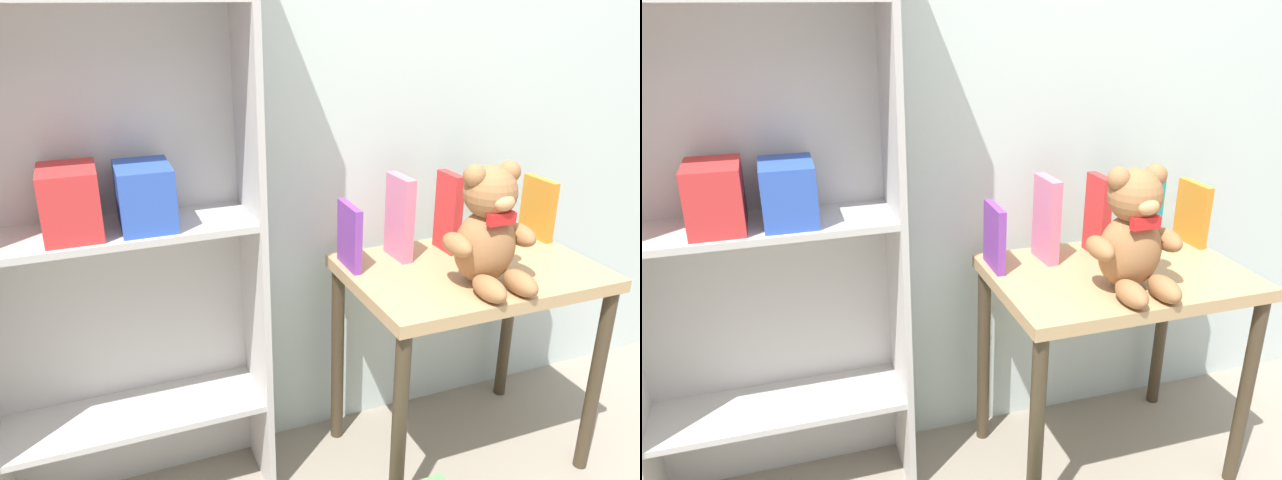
{
  "view_description": "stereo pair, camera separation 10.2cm",
  "coord_description": "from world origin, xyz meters",
  "views": [
    {
      "loc": [
        -0.87,
        -0.27,
        1.36
      ],
      "look_at": [
        -0.33,
        1.14,
        0.77
      ],
      "focal_mm": 35.0,
      "sensor_mm": 36.0,
      "label": 1
    },
    {
      "loc": [
        -0.78,
        -0.3,
        1.36
      ],
      "look_at": [
        -0.33,
        1.14,
        0.77
      ],
      "focal_mm": 35.0,
      "sensor_mm": 36.0,
      "label": 2
    }
  ],
  "objects": [
    {
      "name": "wall_back",
      "position": [
        0.0,
        1.4,
        1.25
      ],
      "size": [
        4.8,
        0.06,
        2.5
      ],
      "color": "silver",
      "rests_on": "ground_plane"
    },
    {
      "name": "bookshelf_side",
      "position": [
        -0.83,
        1.27,
        0.92
      ],
      "size": [
        0.71,
        0.24,
        1.65
      ],
      "color": "#BCB7B2",
      "rests_on": "ground_plane"
    },
    {
      "name": "display_table",
      "position": [
        0.11,
        1.09,
        0.54
      ],
      "size": [
        0.71,
        0.47,
        0.64
      ],
      "color": "tan",
      "rests_on": "ground_plane"
    },
    {
      "name": "teddy_bear",
      "position": [
        0.08,
        0.98,
        0.79
      ],
      "size": [
        0.25,
        0.23,
        0.33
      ],
      "color": "#99663D",
      "rests_on": "display_table"
    },
    {
      "name": "book_standing_purple",
      "position": [
        -0.21,
        1.21,
        0.73
      ],
      "size": [
        0.03,
        0.13,
        0.18
      ],
      "primitive_type": "cube",
      "rotation": [
        0.0,
        0.0,
        -0.02
      ],
      "color": "purple",
      "rests_on": "display_table"
    },
    {
      "name": "book_standing_pink",
      "position": [
        -0.05,
        1.23,
        0.76
      ],
      "size": [
        0.04,
        0.12,
        0.25
      ],
      "primitive_type": "cube",
      "rotation": [
        0.0,
        0.0,
        0.04
      ],
      "color": "#D17093",
      "rests_on": "display_table"
    },
    {
      "name": "book_standing_red",
      "position": [
        0.11,
        1.22,
        0.76
      ],
      "size": [
        0.03,
        0.1,
        0.24
      ],
      "primitive_type": "cube",
      "rotation": [
        0.0,
        0.0,
        0.03
      ],
      "color": "red",
      "rests_on": "display_table"
    },
    {
      "name": "book_standing_teal",
      "position": [
        0.27,
        1.23,
        0.75
      ],
      "size": [
        0.03,
        0.13,
        0.22
      ],
      "primitive_type": "cube",
      "rotation": [
        0.0,
        0.0,
        -0.01
      ],
      "color": "teal",
      "rests_on": "display_table"
    },
    {
      "name": "book_standing_orange",
      "position": [
        0.44,
        1.22,
        0.74
      ],
      "size": [
        0.03,
        0.13,
        0.19
      ],
      "primitive_type": "cube",
      "rotation": [
        0.0,
        0.0,
        0.03
      ],
      "color": "orange",
      "rests_on": "display_table"
    }
  ]
}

